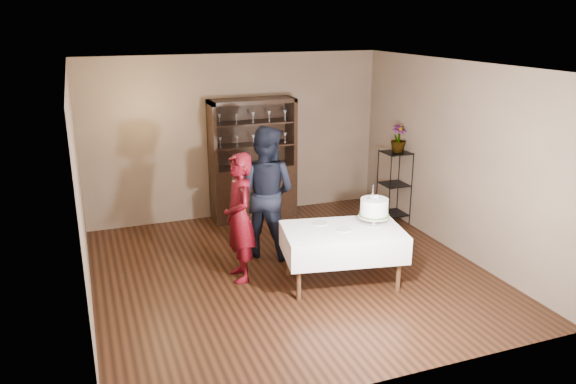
# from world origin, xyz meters

# --- Properties ---
(floor) EXTENTS (5.00, 5.00, 0.00)m
(floor) POSITION_xyz_m (0.00, 0.00, 0.00)
(floor) COLOR black
(floor) RESTS_ON ground
(ceiling) EXTENTS (5.00, 5.00, 0.00)m
(ceiling) POSITION_xyz_m (0.00, 0.00, 2.70)
(ceiling) COLOR silver
(ceiling) RESTS_ON back_wall
(back_wall) EXTENTS (5.00, 0.02, 2.70)m
(back_wall) POSITION_xyz_m (0.00, 2.50, 1.35)
(back_wall) COLOR brown
(back_wall) RESTS_ON floor
(wall_left) EXTENTS (0.02, 5.00, 2.70)m
(wall_left) POSITION_xyz_m (-2.50, 0.00, 1.35)
(wall_left) COLOR brown
(wall_left) RESTS_ON floor
(wall_right) EXTENTS (0.02, 5.00, 2.70)m
(wall_right) POSITION_xyz_m (2.50, 0.00, 1.35)
(wall_right) COLOR brown
(wall_right) RESTS_ON floor
(china_hutch) EXTENTS (1.40, 0.48, 2.00)m
(china_hutch) POSITION_xyz_m (0.20, 2.25, 0.66)
(china_hutch) COLOR black
(china_hutch) RESTS_ON floor
(plant_etagere) EXTENTS (0.42, 0.42, 1.20)m
(plant_etagere) POSITION_xyz_m (2.28, 1.20, 0.65)
(plant_etagere) COLOR black
(plant_etagere) RESTS_ON floor
(cake_table) EXTENTS (1.61, 1.16, 0.73)m
(cake_table) POSITION_xyz_m (0.51, -0.53, 0.56)
(cake_table) COLOR white
(cake_table) RESTS_ON floor
(woman) EXTENTS (0.40, 0.61, 1.67)m
(woman) POSITION_xyz_m (-0.65, 0.07, 0.83)
(woman) COLOR #3A050D
(woman) RESTS_ON floor
(man) EXTENTS (1.14, 1.12, 1.86)m
(man) POSITION_xyz_m (-0.10, 0.70, 0.93)
(man) COLOR black
(man) RESTS_ON floor
(cake) EXTENTS (0.46, 0.46, 0.54)m
(cake) POSITION_xyz_m (0.94, -0.52, 0.95)
(cake) COLOR beige
(cake) RESTS_ON cake_table
(plate_near) EXTENTS (0.24, 0.24, 0.01)m
(plate_near) POSITION_xyz_m (0.51, -0.56, 0.74)
(plate_near) COLOR beige
(plate_near) RESTS_ON cake_table
(plate_far) EXTENTS (0.20, 0.20, 0.01)m
(plate_far) POSITION_xyz_m (0.32, -0.25, 0.74)
(plate_far) COLOR beige
(plate_far) RESTS_ON cake_table
(potted_plant) EXTENTS (0.27, 0.27, 0.44)m
(potted_plant) POSITION_xyz_m (2.31, 1.20, 1.41)
(potted_plant) COLOR #4F6E34
(potted_plant) RESTS_ON plant_etagere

